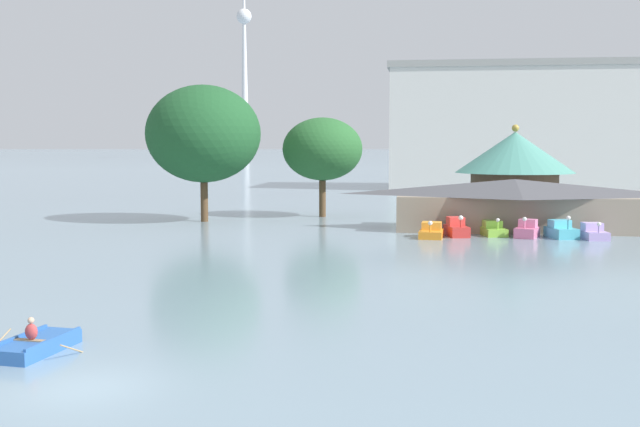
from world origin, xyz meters
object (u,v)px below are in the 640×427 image
(shoreline_tree_tall_left, at_px, (203,134))
(pedal_boat_lavender, at_px, (593,233))
(pedal_boat_pink, at_px, (527,230))
(pedal_boat_red, at_px, (456,228))
(distant_broadcast_tower, at_px, (244,42))
(rowboat_with_rower, at_px, (36,345))
(pedal_boat_orange, at_px, (431,232))
(pedal_boat_cyan, at_px, (561,231))
(boathouse, at_px, (515,203))
(pedal_boat_lime, at_px, (493,230))
(background_building_block, at_px, (519,127))
(shoreline_tree_mid, at_px, (322,149))
(green_roof_pavilion, at_px, (515,168))

(shoreline_tree_tall_left, bearing_deg, pedal_boat_lavender, -15.01)
(pedal_boat_pink, bearing_deg, pedal_boat_red, -72.02)
(shoreline_tree_tall_left, distance_m, distant_broadcast_tower, 303.46)
(rowboat_with_rower, height_order, pedal_boat_orange, pedal_boat_orange)
(pedal_boat_red, distance_m, pedal_boat_cyan, 7.68)
(pedal_boat_pink, height_order, boathouse, boathouse)
(pedal_boat_lime, relative_size, pedal_boat_pink, 1.12)
(rowboat_with_rower, height_order, pedal_boat_red, pedal_boat_red)
(shoreline_tree_tall_left, height_order, background_building_block, background_building_block)
(pedal_boat_orange, xyz_separation_m, shoreline_tree_mid, (-10.26, 15.39, 6.01))
(distant_broadcast_tower, bearing_deg, pedal_boat_lime, -73.26)
(pedal_boat_red, bearing_deg, pedal_boat_pink, 75.43)
(pedal_boat_cyan, height_order, background_building_block, background_building_block)
(green_roof_pavilion, bearing_deg, pedal_boat_red, -109.61)
(background_building_block, bearing_deg, rowboat_with_rower, -105.13)
(pedal_boat_pink, bearing_deg, distant_broadcast_tower, -143.39)
(pedal_boat_lime, height_order, green_roof_pavilion, green_roof_pavilion)
(rowboat_with_rower, bearing_deg, pedal_boat_orange, -14.81)
(pedal_boat_orange, bearing_deg, green_roof_pavilion, 160.75)
(shoreline_tree_mid, bearing_deg, shoreline_tree_tall_left, -148.55)
(pedal_boat_cyan, distance_m, pedal_boat_lavender, 2.26)
(pedal_boat_lavender, distance_m, shoreline_tree_tall_left, 33.91)
(boathouse, distance_m, green_roof_pavilion, 12.37)
(green_roof_pavilion, relative_size, shoreline_tree_mid, 1.20)
(pedal_boat_orange, bearing_deg, pedal_boat_cyan, 101.06)
(pedal_boat_orange, distance_m, pedal_boat_lime, 5.09)
(pedal_boat_orange, xyz_separation_m, pedal_boat_cyan, (9.56, 1.14, 0.09))
(pedal_boat_pink, height_order, green_roof_pavilion, green_roof_pavilion)
(shoreline_tree_tall_left, relative_size, background_building_block, 0.30)
(pedal_boat_pink, relative_size, green_roof_pavilion, 0.23)
(pedal_boat_lime, relative_size, shoreline_tree_mid, 0.31)
(pedal_boat_orange, xyz_separation_m, pedal_boat_lime, (4.69, 1.98, 0.00))
(pedal_boat_lime, relative_size, boathouse, 0.14)
(pedal_boat_orange, relative_size, distant_broadcast_tower, 0.02)
(background_building_block, bearing_deg, pedal_boat_cyan, -93.73)
(boathouse, relative_size, green_roof_pavilion, 1.80)
(pedal_boat_cyan, distance_m, boathouse, 6.11)
(shoreline_tree_mid, bearing_deg, distant_broadcast_tower, 104.72)
(shoreline_tree_tall_left, bearing_deg, distant_broadcast_tower, 102.59)
(boathouse, relative_size, shoreline_tree_mid, 2.15)
(pedal_boat_lavender, distance_m, background_building_block, 66.21)
(boathouse, xyz_separation_m, green_roof_pavilion, (1.27, 12.05, 2.52))
(pedal_boat_cyan, bearing_deg, shoreline_tree_mid, -142.36)
(pedal_boat_red, bearing_deg, background_building_block, 156.56)
(pedal_boat_orange, bearing_deg, boathouse, 137.42)
(distant_broadcast_tower, bearing_deg, pedal_boat_red, -73.79)
(pedal_boat_pink, relative_size, pedal_boat_lavender, 0.91)
(pedal_boat_cyan, distance_m, background_building_block, 65.93)
(pedal_boat_orange, distance_m, distant_broadcast_tower, 318.48)
(pedal_boat_orange, relative_size, boathouse, 0.15)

